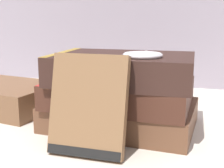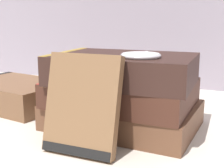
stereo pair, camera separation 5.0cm
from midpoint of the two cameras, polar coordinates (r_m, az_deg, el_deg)
ground_plane at (r=0.49m, az=3.64°, el=-8.91°), size 3.00×3.00×0.00m
book_flat_bottom at (r=0.51m, az=4.63°, el=-5.61°), size 0.24×0.17×0.04m
book_flat_middle at (r=0.50m, az=4.29°, el=-1.51°), size 0.22×0.16×0.04m
book_flat_top at (r=0.47m, az=4.52°, el=2.80°), size 0.21×0.15×0.04m
book_side_left at (r=0.65m, az=-15.43°, el=-1.65°), size 0.22×0.17×0.05m
book_leaning_front at (r=0.40m, az=-1.94°, el=-4.55°), size 0.10×0.05×0.13m
pocket_watch at (r=0.44m, az=8.62°, el=5.17°), size 0.06×0.06×0.01m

